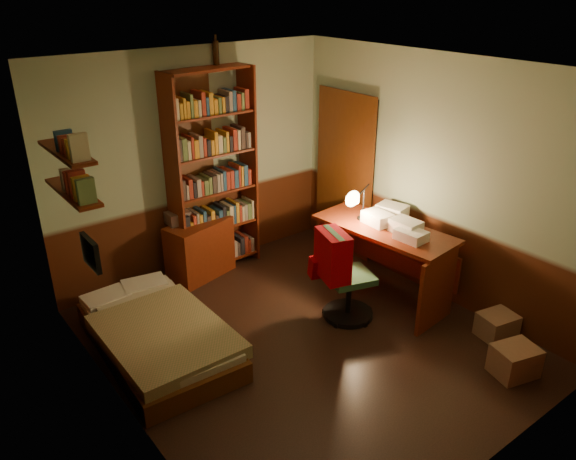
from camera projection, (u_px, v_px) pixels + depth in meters
floor at (303, 341)px, 5.52m from camera, size 3.50×4.00×0.02m
ceiling at (307, 67)px, 4.43m from camera, size 3.50×4.00×0.02m
wall_back at (194, 164)px, 6.42m from camera, size 3.50×0.02×2.60m
wall_left at (114, 278)px, 4.00m from camera, size 0.02×4.00×2.60m
wall_right at (434, 179)px, 5.95m from camera, size 0.02×4.00×2.60m
wall_front at (507, 319)px, 3.53m from camera, size 3.50×0.02×2.60m
doorway at (346, 175)px, 6.99m from camera, size 0.06×0.90×2.00m
door_trim at (344, 175)px, 6.97m from camera, size 0.02×0.98×2.08m
bed at (156, 325)px, 5.27m from camera, size 1.06×1.86×0.54m
dresser at (200, 249)px, 6.57m from camera, size 0.84×0.56×0.69m
mini_stereo at (178, 217)px, 6.38m from camera, size 0.26×0.20×0.14m
bookshelf at (213, 174)px, 6.43m from camera, size 1.05×0.43×2.38m
bottle_left at (216, 53)px, 6.07m from camera, size 0.07×0.07×0.25m
bottle_right at (215, 54)px, 6.07m from camera, size 0.08×0.08×0.23m
desk at (382, 262)px, 6.13m from camera, size 0.81×1.61×0.83m
paper_stack at (392, 210)px, 6.23m from camera, size 0.30×0.36×0.12m
desk_lamp at (364, 190)px, 6.02m from camera, size 0.26×0.26×0.67m
office_chair at (350, 269)px, 5.67m from camera, size 0.68×0.64×1.13m
red_jacket at (353, 196)px, 5.28m from camera, size 0.27×0.44×0.50m
wall_shelf_lower at (73, 192)px, 4.73m from camera, size 0.20×0.90×0.03m
wall_shelf_upper at (66, 152)px, 4.59m from camera, size 0.20×0.90×0.03m
framed_picture at (91, 253)px, 4.47m from camera, size 0.04×0.32×0.26m
cardboard_box_a at (515, 361)px, 4.99m from camera, size 0.44×0.39×0.28m
cardboard_box_b at (497, 325)px, 5.53m from camera, size 0.40×0.35×0.24m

